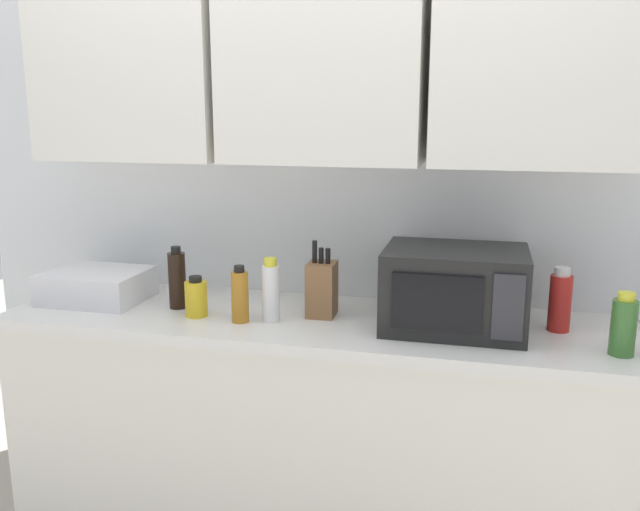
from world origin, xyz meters
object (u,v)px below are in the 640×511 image
object	(u,v)px
bottle_yellow_mustard	(196,298)
bottle_red_sauce	(560,301)
dish_rack	(97,286)
bottle_soy_dark	(177,279)
bottle_white_jar	(271,292)
bottle_green_oil	(623,326)
microwave	(455,289)
bottle_amber_vinegar	(240,296)
knife_block	(322,288)

from	to	relation	value
bottle_yellow_mustard	bottle_red_sauce	bearing A→B (deg)	6.66
dish_rack	bottle_soy_dark	distance (m)	0.36
bottle_white_jar	bottle_green_oil	bearing A→B (deg)	-2.72
bottle_yellow_mustard	bottle_soy_dark	bearing A→B (deg)	144.65
bottle_red_sauce	bottle_soy_dark	xyz separation A→B (m)	(-1.39, -0.07, 0.01)
dish_rack	bottle_white_jar	world-z (taller)	bottle_white_jar
bottle_green_oil	dish_rack	bearing A→B (deg)	175.76
dish_rack	bottle_green_oil	world-z (taller)	bottle_green_oil
microwave	bottle_soy_dark	world-z (taller)	microwave
dish_rack	bottle_amber_vinegar	world-z (taller)	bottle_amber_vinegar
bottle_yellow_mustard	bottle_red_sauce	world-z (taller)	bottle_red_sauce
dish_rack	knife_block	distance (m)	0.92
bottle_white_jar	bottle_soy_dark	world-z (taller)	bottle_soy_dark
dish_rack	bottle_soy_dark	bearing A→B (deg)	-2.40
bottle_white_jar	bottle_yellow_mustard	bearing A→B (deg)	-178.41
knife_block	bottle_amber_vinegar	distance (m)	0.30
bottle_green_oil	bottle_yellow_mustard	world-z (taller)	bottle_green_oil
bottle_amber_vinegar	bottle_yellow_mustard	bearing A→B (deg)	172.36
microwave	bottle_soy_dark	bearing A→B (deg)	-179.47
knife_block	bottle_white_jar	world-z (taller)	knife_block
bottle_green_oil	bottle_yellow_mustard	size ratio (longest dim) A/B	1.33
bottle_green_oil	bottle_red_sauce	size ratio (longest dim) A/B	0.90
bottle_green_oil	bottle_red_sauce	distance (m)	0.26
bottle_amber_vinegar	bottle_green_oil	bearing A→B (deg)	-1.03
bottle_amber_vinegar	bottle_soy_dark	xyz separation A→B (m)	(-0.29, 0.10, 0.02)
microwave	bottle_soy_dark	size ratio (longest dim) A/B	2.01
bottle_red_sauce	bottle_amber_vinegar	bearing A→B (deg)	-171.01
microwave	knife_block	bearing A→B (deg)	176.52
bottle_yellow_mustard	dish_rack	bearing A→B (deg)	168.62
microwave	dish_rack	world-z (taller)	microwave
dish_rack	bottle_green_oil	distance (m)	1.92
knife_block	bottle_green_oil	size ratio (longest dim) A/B	1.41
dish_rack	bottle_yellow_mustard	size ratio (longest dim) A/B	2.53
bottle_green_oil	bottle_amber_vinegar	xyz separation A→B (m)	(-1.26, 0.02, 0.00)
microwave	bottle_red_sauce	distance (m)	0.36
bottle_amber_vinegar	bottle_white_jar	bearing A→B (deg)	16.97
knife_block	bottle_yellow_mustard	xyz separation A→B (m)	(-0.45, -0.12, -0.03)
bottle_green_oil	bottle_red_sauce	bearing A→B (deg)	130.36
bottle_white_jar	bottle_soy_dark	bearing A→B (deg)	169.79
bottle_green_oil	bottle_soy_dark	world-z (taller)	bottle_soy_dark
dish_rack	bottle_white_jar	size ratio (longest dim) A/B	1.63
knife_block	bottle_white_jar	xyz separation A→B (m)	(-0.16, -0.11, 0.01)
bottle_yellow_mustard	bottle_white_jar	distance (m)	0.29
dish_rack	bottle_red_sauce	bearing A→B (deg)	1.78
bottle_amber_vinegar	bottle_soy_dark	distance (m)	0.31
bottle_red_sauce	bottle_green_oil	bearing A→B (deg)	-49.64
bottle_green_oil	bottle_soy_dark	xyz separation A→B (m)	(-1.55, 0.13, 0.02)
dish_rack	microwave	bearing A→B (deg)	-0.23
dish_rack	bottle_red_sauce	world-z (taller)	bottle_red_sauce
microwave	knife_block	distance (m)	0.48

